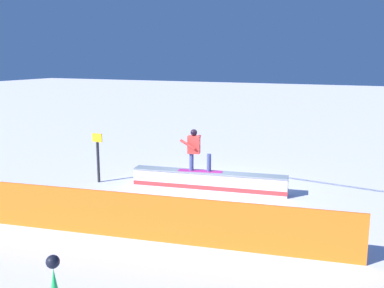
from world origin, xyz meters
TOP-DOWN VIEW (x-y plane):
  - ground_plane at (0.00, 0.00)m, footprint 120.00×120.00m
  - grind_box at (0.00, 0.00)m, footprint 5.17×1.30m
  - snowboarder at (0.44, 0.08)m, footprint 1.48×0.66m
  - safety_fence at (0.00, 4.39)m, footprint 10.19×1.65m
  - trail_marker at (3.94, 0.65)m, footprint 0.40×0.10m

SIDE VIEW (x-z plane):
  - ground_plane at x=0.00m, z-range 0.00..0.00m
  - grind_box at x=0.00m, z-range -0.03..0.62m
  - safety_fence at x=0.00m, z-range 0.00..1.15m
  - trail_marker at x=3.94m, z-range 0.07..1.82m
  - snowboarder at x=0.44m, z-range 0.70..2.10m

